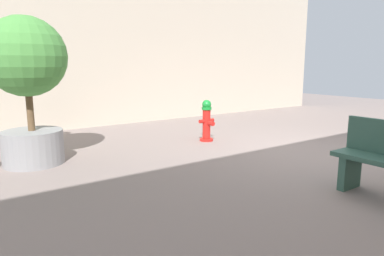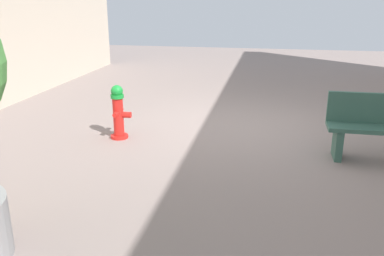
% 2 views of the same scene
% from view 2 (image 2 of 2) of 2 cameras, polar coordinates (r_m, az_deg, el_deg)
% --- Properties ---
extents(ground_plane, '(23.40, 23.40, 0.00)m').
position_cam_2_polar(ground_plane, '(7.47, 6.64, 0.14)').
color(ground_plane, gray).
extents(fire_hydrant, '(0.36, 0.40, 0.90)m').
position_cam_2_polar(fire_hydrant, '(6.84, -10.20, 2.22)').
color(fire_hydrant, red).
rests_on(fire_hydrant, ground_plane).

